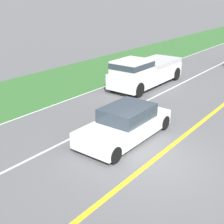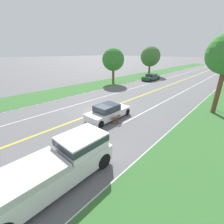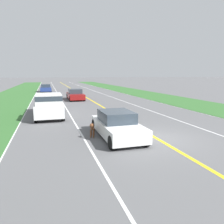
% 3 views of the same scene
% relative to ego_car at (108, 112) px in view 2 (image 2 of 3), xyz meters
% --- Properties ---
extents(ground_plane, '(400.00, 400.00, 0.00)m').
position_rel_ego_car_xyz_m(ground_plane, '(-1.80, 0.92, -0.61)').
color(ground_plane, '#5B5B5E').
extents(centre_divider_line, '(0.18, 160.00, 0.01)m').
position_rel_ego_car_xyz_m(centre_divider_line, '(-1.80, 0.92, -0.61)').
color(centre_divider_line, yellow).
rests_on(centre_divider_line, ground).
extents(lane_edge_line_right, '(0.14, 160.00, 0.01)m').
position_rel_ego_car_xyz_m(lane_edge_line_right, '(5.20, 0.92, -0.61)').
color(lane_edge_line_right, white).
rests_on(lane_edge_line_right, ground).
extents(lane_edge_line_left, '(0.14, 160.00, 0.01)m').
position_rel_ego_car_xyz_m(lane_edge_line_left, '(-8.80, 0.92, -0.61)').
color(lane_edge_line_left, white).
rests_on(lane_edge_line_left, ground).
extents(lane_dash_same_dir, '(0.10, 160.00, 0.01)m').
position_rel_ego_car_xyz_m(lane_dash_same_dir, '(1.70, 0.92, -0.61)').
color(lane_dash_same_dir, white).
rests_on(lane_dash_same_dir, ground).
extents(lane_dash_oncoming, '(0.10, 160.00, 0.01)m').
position_rel_ego_car_xyz_m(lane_dash_oncoming, '(-5.30, 0.92, -0.61)').
color(lane_dash_oncoming, white).
rests_on(lane_dash_oncoming, ground).
extents(grass_verge_right, '(6.00, 160.00, 0.03)m').
position_rel_ego_car_xyz_m(grass_verge_right, '(8.20, 0.92, -0.60)').
color(grass_verge_right, '#33662D').
rests_on(grass_verge_right, ground).
extents(grass_verge_left, '(6.00, 160.00, 0.03)m').
position_rel_ego_car_xyz_m(grass_verge_left, '(-11.80, 0.92, -0.60)').
color(grass_verge_left, '#33662D').
rests_on(grass_verge_left, ground).
extents(ego_car, '(1.84, 4.30, 1.32)m').
position_rel_ego_car_xyz_m(ego_car, '(0.00, 0.00, 0.00)').
color(ego_car, white).
rests_on(ego_car, ground).
extents(dog, '(0.39, 1.03, 0.78)m').
position_rel_ego_car_xyz_m(dog, '(1.24, -0.31, -0.12)').
color(dog, brown).
rests_on(dog, ground).
extents(pickup_truck, '(2.00, 5.68, 1.85)m').
position_rel_ego_car_xyz_m(pickup_truck, '(3.27, -6.69, 0.33)').
color(pickup_truck, silver).
rests_on(pickup_truck, ground).
extents(oncoming_car, '(1.94, 4.43, 1.34)m').
position_rel_ego_car_xyz_m(oncoming_car, '(-6.85, 20.44, 0.02)').
color(oncoming_car, '#1E472D').
rests_on(oncoming_car, ground).
extents(roadside_tree_left_near, '(4.07, 4.07, 6.35)m').
position_rel_ego_car_xyz_m(roadside_tree_left_near, '(-10.82, 12.84, 3.68)').
color(roadside_tree_left_near, brown).
rests_on(roadside_tree_left_near, ground).
extents(roadside_tree_left_far, '(4.82, 4.82, 6.99)m').
position_rel_ego_car_xyz_m(roadside_tree_left_far, '(-10.97, 26.95, 3.95)').
color(roadside_tree_left_far, brown).
rests_on(roadside_tree_left_far, ground).
extents(street_sign, '(0.11, 0.64, 2.64)m').
position_rel_ego_car_xyz_m(street_sign, '(6.54, 9.39, 1.04)').
color(street_sign, gray).
rests_on(street_sign, ground).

